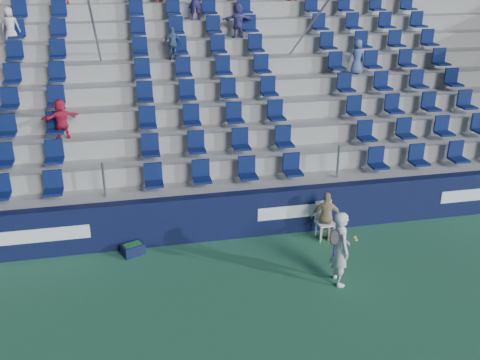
{
  "coord_description": "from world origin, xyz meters",
  "views": [
    {
      "loc": [
        -2.22,
        -8.73,
        6.61
      ],
      "look_at": [
        0.2,
        2.8,
        1.7
      ],
      "focal_mm": 40.0,
      "sensor_mm": 36.0,
      "label": 1
    }
  ],
  "objects": [
    {
      "name": "ball_bin",
      "position": [
        -2.44,
        2.75,
        0.15
      ],
      "size": [
        0.59,
        0.5,
        0.28
      ],
      "color": "#0E1536",
      "rests_on": "ground"
    },
    {
      "name": "sponsor_wall",
      "position": [
        0.0,
        3.15,
        0.6
      ],
      "size": [
        24.0,
        0.32,
        1.2
      ],
      "color": "#0E1435",
      "rests_on": "ground"
    },
    {
      "name": "grandstand",
      "position": [
        -0.01,
        8.24,
        2.13
      ],
      "size": [
        24.0,
        8.17,
        6.63
      ],
      "color": "#9E9E99",
      "rests_on": "ground"
    },
    {
      "name": "line_judge_chair",
      "position": [
        2.34,
        2.65,
        0.56
      ],
      "size": [
        0.46,
        0.47,
        0.98
      ],
      "color": "white",
      "rests_on": "ground"
    },
    {
      "name": "ground",
      "position": [
        0.0,
        0.0,
        0.0
      ],
      "size": [
        70.0,
        70.0,
        0.0
      ],
      "primitive_type": "plane",
      "color": "#2B6545",
      "rests_on": "ground"
    },
    {
      "name": "tennis_player",
      "position": [
        1.94,
        0.61,
        0.86
      ],
      "size": [
        0.69,
        0.66,
        1.71
      ],
      "color": "silver",
      "rests_on": "ground"
    },
    {
      "name": "line_judge",
      "position": [
        2.34,
        2.5,
        0.65
      ],
      "size": [
        0.82,
        0.53,
        1.3
      ],
      "primitive_type": "imported",
      "rotation": [
        0.0,
        0.0,
        2.83
      ],
      "color": "tan",
      "rests_on": "ground"
    }
  ]
}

